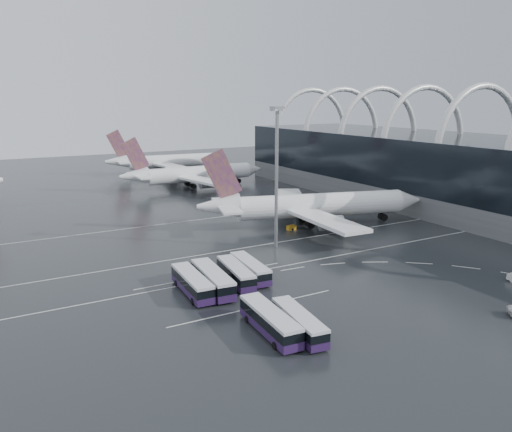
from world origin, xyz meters
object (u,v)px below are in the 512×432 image
gse_cart_belly_e (308,215)px  airliner_gate_c (166,162)px  bus_row_near_b (213,279)px  gse_cart_belly_c (291,228)px  bus_row_near_a (192,283)px  gse_cart_belly_b (334,208)px  airliner_main (310,206)px  bus_row_near_d (250,268)px  airliner_gate_b (193,175)px  bus_row_far_c (299,322)px  gse_cart_belly_a (350,224)px  bus_row_far_b (270,321)px  floodlight_mast (277,161)px  gse_cart_belly_d (332,212)px  bus_row_near_c (236,273)px

gse_cart_belly_e → airliner_gate_c: bearing=93.1°
bus_row_near_b → gse_cart_belly_c: bearing=-46.1°
bus_row_near_a → gse_cart_belly_b: bus_row_near_a is taller
airliner_main → bus_row_near_d: airliner_main is taller
airliner_gate_b → airliner_main: bearing=-86.2°
bus_row_near_d → bus_row_far_c: bus_row_near_d is taller
gse_cart_belly_c → gse_cart_belly_a: bearing=-16.5°
bus_row_near_a → bus_row_far_b: (3.70, -18.25, 0.01)m
floodlight_mast → gse_cart_belly_c: (10.60, 10.17, -17.83)m
gse_cart_belly_d → gse_cart_belly_c: bearing=-154.5°
gse_cart_belly_e → bus_row_near_a: bearing=-143.6°
airliner_main → bus_row_near_a: size_ratio=4.28×
bus_row_near_c → gse_cart_belly_c: bearing=-40.9°
bus_row_near_d → gse_cart_belly_a: 43.37m
airliner_main → gse_cart_belly_d: (13.13, 7.88, -4.40)m
bus_row_near_a → airliner_main: bearing=-54.2°
gse_cart_belly_a → floodlight_mast: bearing=-166.9°
bus_row_near_d → gse_cart_belly_c: (24.25, 23.67, -1.11)m
bus_row_near_d → floodlight_mast: 25.46m
bus_row_far_c → gse_cart_belly_c: bearing=-24.6°
floodlight_mast → airliner_gate_c: bearing=81.9°
gse_cart_belly_c → bus_row_far_c: bearing=-122.2°
bus_row_far_c → gse_cart_belly_e: (39.96, 54.83, -0.98)m
airliner_gate_c → floodlight_mast: (-16.51, -115.31, 13.75)m
gse_cart_belly_c → airliner_main: bearing=12.6°
bus_row_near_b → floodlight_mast: 31.56m
airliner_main → airliner_gate_b: 64.68m
gse_cart_belly_b → airliner_main: bearing=-145.7°
airliner_gate_c → bus_row_near_c: airliner_gate_c is taller
floodlight_mast → gse_cart_belly_a: 31.39m
bus_row_near_c → bus_row_far_b: bearing=173.6°
airliner_main → gse_cart_belly_c: 7.87m
bus_row_near_c → floodlight_mast: floodlight_mast is taller
airliner_gate_c → bus_row_near_a: airliner_gate_c is taller
gse_cart_belly_d → bus_row_far_b: bearing=-134.3°
bus_row_near_b → floodlight_mast: bearing=-49.0°
bus_row_near_a → gse_cart_belly_c: bearing=-51.3°
gse_cart_belly_b → bus_row_near_a: bearing=-147.0°
bus_row_far_b → gse_cart_belly_c: 54.43m
bus_row_near_a → bus_row_near_b: 3.51m
floodlight_mast → gse_cart_belly_e: bearing=41.5°
bus_row_near_d → floodlight_mast: floodlight_mast is taller
floodlight_mast → gse_cart_belly_b: floodlight_mast is taller
bus_row_far_c → gse_cart_belly_e: bearing=-28.4°
bus_row_near_a → bus_row_near_b: size_ratio=0.95×
bus_row_far_b → gse_cart_belly_b: 78.58m
airliner_gate_b → bus_row_near_c: (-29.29, -90.57, -2.94)m
bus_row_near_c → gse_cart_belly_d: 58.08m
bus_row_near_d → gse_cart_belly_d: (43.78, 32.98, -1.15)m
bus_row_near_d → gse_cart_belly_b: bearing=-47.0°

